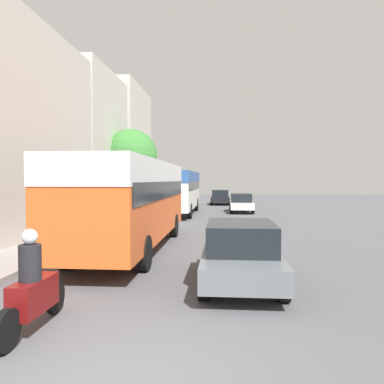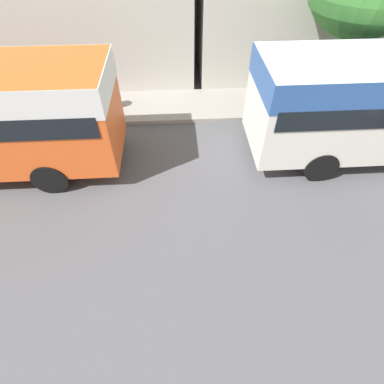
# 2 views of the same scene
# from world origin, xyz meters

# --- Properties ---
(ground_plane) EXTENTS (120.00, 120.00, 0.00)m
(ground_plane) POSITION_xyz_m (0.00, 0.00, 0.00)
(ground_plane) COLOR #515156
(building_far_terrace) EXTENTS (6.82, 7.83, 9.89)m
(building_far_terrace) POSITION_xyz_m (-9.61, 20.64, 4.94)
(building_far_terrace) COLOR beige
(building_far_terrace) RESTS_ON ground_plane
(building_end_row) EXTENTS (6.78, 8.88, 11.05)m
(building_end_row) POSITION_xyz_m (-9.59, 29.89, 5.53)
(building_end_row) COLOR beige
(building_end_row) RESTS_ON ground_plane
(bus_lead) EXTENTS (2.52, 10.21, 3.18)m
(bus_lead) POSITION_xyz_m (-1.96, 8.82, 2.06)
(bus_lead) COLOR #EA5B23
(bus_lead) RESTS_ON ground_plane
(bus_following) EXTENTS (2.59, 9.96, 3.12)m
(bus_following) POSITION_xyz_m (-2.00, 22.81, 2.03)
(bus_following) COLOR silver
(bus_following) RESTS_ON ground_plane
(motorcycle_behind_lead) EXTENTS (0.38, 2.24, 1.73)m
(motorcycle_behind_lead) POSITION_xyz_m (-1.82, 1.46, 0.68)
(motorcycle_behind_lead) COLOR maroon
(motorcycle_behind_lead) RESTS_ON ground_plane
(car_crossing) EXTENTS (1.93, 4.48, 1.50)m
(car_crossing) POSITION_xyz_m (1.03, 34.06, 0.78)
(car_crossing) COLOR black
(car_crossing) RESTS_ON ground_plane
(car_far_curb) EXTENTS (1.80, 4.54, 1.47)m
(car_far_curb) POSITION_xyz_m (2.74, 24.94, 0.77)
(car_far_curb) COLOR silver
(car_far_curb) RESTS_ON ground_plane
(car_distant) EXTENTS (1.89, 4.17, 1.50)m
(car_distant) POSITION_xyz_m (1.76, 4.62, 0.78)
(car_distant) COLOR slate
(car_distant) RESTS_ON ground_plane
(pedestrian_near_curb) EXTENTS (0.42, 0.42, 1.59)m
(pedestrian_near_curb) POSITION_xyz_m (-4.71, 12.64, 0.95)
(pedestrian_near_curb) COLOR #232838
(pedestrian_near_curb) RESTS_ON sidewalk
(street_tree) EXTENTS (3.72, 3.72, 5.99)m
(street_tree) POSITION_xyz_m (-5.21, 21.69, 4.26)
(street_tree) COLOR brown
(street_tree) RESTS_ON sidewalk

